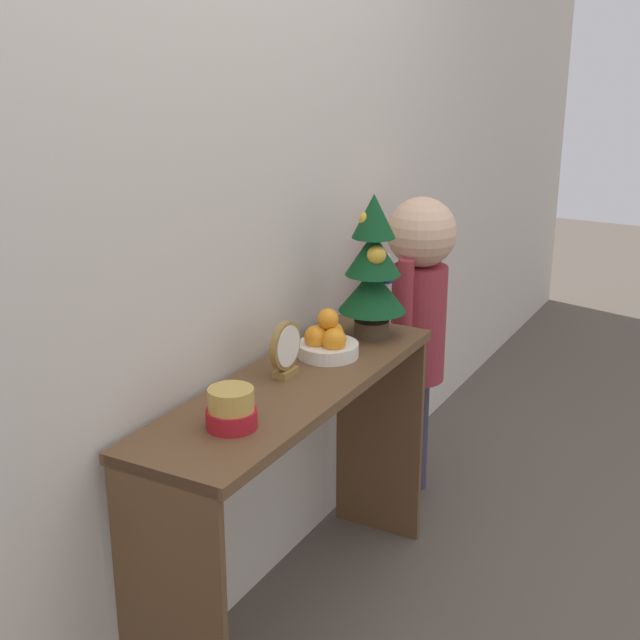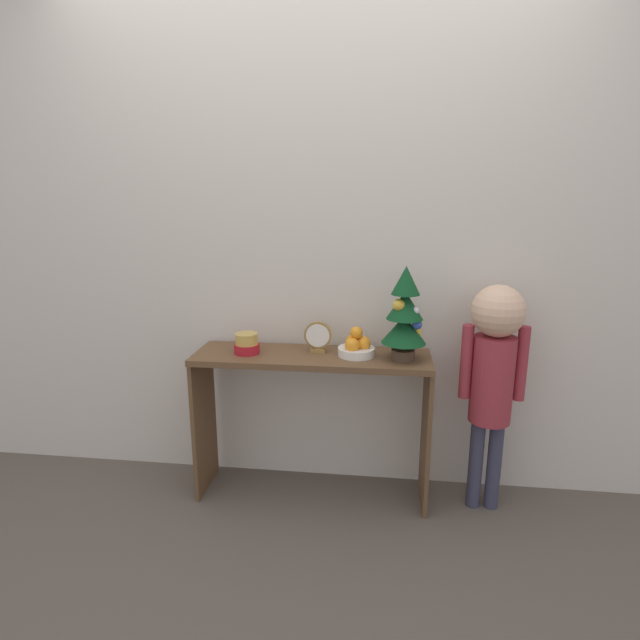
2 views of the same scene
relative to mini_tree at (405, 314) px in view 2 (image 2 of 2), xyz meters
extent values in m
plane|color=brown|center=(-0.43, -0.14, -0.97)|extent=(12.00, 12.00, 0.00)
cube|color=beige|center=(-0.43, 0.24, 0.28)|extent=(7.00, 0.05, 2.50)
cube|color=brown|center=(-0.43, 0.03, -0.23)|extent=(1.14, 0.33, 0.03)
cube|color=brown|center=(-0.99, 0.03, -0.59)|extent=(0.02, 0.31, 0.75)
cube|color=brown|center=(0.13, 0.03, -0.59)|extent=(0.02, 0.31, 0.75)
cylinder|color=#4C3828|center=(0.00, 0.00, -0.19)|extent=(0.11, 0.11, 0.05)
cylinder|color=brown|center=(0.00, 0.00, -0.15)|extent=(0.02, 0.02, 0.04)
cone|color=#0F421E|center=(0.00, 0.00, -0.07)|extent=(0.21, 0.21, 0.13)
cone|color=#0F421E|center=(0.00, 0.00, 0.04)|extent=(0.17, 0.17, 0.13)
cone|color=#0F421E|center=(0.00, 0.00, 0.16)|extent=(0.13, 0.13, 0.13)
sphere|color=#2D4CA8|center=(0.00, 0.02, 0.14)|extent=(0.04, 0.04, 0.04)
sphere|color=gold|center=(-0.03, -0.02, 0.05)|extent=(0.06, 0.06, 0.06)
sphere|color=gold|center=(-0.01, 0.02, 0.14)|extent=(0.05, 0.05, 0.05)
sphere|color=silver|center=(0.04, -0.02, 0.02)|extent=(0.04, 0.04, 0.04)
sphere|color=#2D4CA8|center=(0.05, -0.02, -0.04)|extent=(0.05, 0.05, 0.05)
sphere|color=gold|center=(0.05, 0.02, -0.09)|extent=(0.06, 0.06, 0.06)
cylinder|color=silver|center=(-0.22, 0.03, -0.20)|extent=(0.18, 0.18, 0.04)
sphere|color=orange|center=(-0.19, 0.04, -0.16)|extent=(0.07, 0.07, 0.07)
sphere|color=orange|center=(-0.24, 0.06, -0.16)|extent=(0.07, 0.07, 0.07)
sphere|color=orange|center=(-0.24, 0.01, -0.16)|extent=(0.07, 0.07, 0.07)
sphere|color=orange|center=(-0.22, 0.03, -0.11)|extent=(0.06, 0.06, 0.06)
cylinder|color=#AD1923|center=(-0.75, 0.01, -0.20)|extent=(0.12, 0.12, 0.05)
cylinder|color=gold|center=(-0.75, 0.01, -0.15)|extent=(0.11, 0.11, 0.05)
cube|color=olive|center=(-0.41, 0.06, -0.21)|extent=(0.07, 0.04, 0.02)
cylinder|color=olive|center=(-0.41, 0.06, -0.13)|extent=(0.13, 0.02, 0.13)
cylinder|color=white|center=(-0.41, 0.05, -0.13)|extent=(0.11, 0.00, 0.11)
cylinder|color=#38384C|center=(0.37, 0.02, -0.74)|extent=(0.07, 0.07, 0.46)
cylinder|color=#38384C|center=(0.46, 0.02, -0.74)|extent=(0.07, 0.07, 0.46)
cylinder|color=#992D38|center=(0.41, 0.02, -0.30)|extent=(0.19, 0.19, 0.41)
sphere|color=#E0B28E|center=(0.41, 0.02, 0.02)|extent=(0.24, 0.24, 0.24)
cylinder|color=#992D38|center=(0.29, 0.02, -0.22)|extent=(0.05, 0.05, 0.35)
cylinder|color=#992D38|center=(0.54, 0.02, -0.22)|extent=(0.05, 0.05, 0.35)
camera|label=1|loc=(-2.33, -1.10, 0.69)|focal=50.00mm
camera|label=2|loc=(-0.11, -2.24, 0.52)|focal=28.00mm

